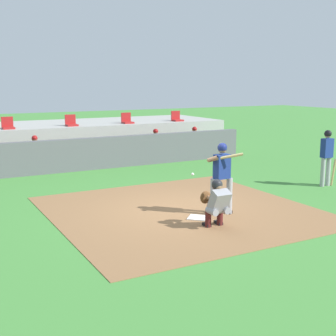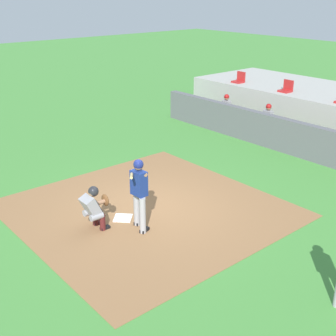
# 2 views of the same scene
# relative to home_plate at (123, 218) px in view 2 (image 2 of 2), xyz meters

# --- Properties ---
(ground_plane) EXTENTS (80.00, 80.00, 0.00)m
(ground_plane) POSITION_rel_home_plate_xyz_m (0.00, 0.80, -0.02)
(ground_plane) COLOR #428438
(dirt_infield) EXTENTS (6.40, 6.40, 0.01)m
(dirt_infield) POSITION_rel_home_plate_xyz_m (0.00, 0.80, -0.02)
(dirt_infield) COLOR olive
(dirt_infield) RESTS_ON ground
(home_plate) EXTENTS (0.62, 0.62, 0.02)m
(home_plate) POSITION_rel_home_plate_xyz_m (0.00, 0.00, 0.00)
(home_plate) COLOR white
(home_plate) RESTS_ON dirt_infield
(batter_at_plate) EXTENTS (0.74, 0.72, 1.80)m
(batter_at_plate) POSITION_rel_home_plate_xyz_m (0.69, 0.02, 1.01)
(batter_at_plate) COLOR #99999E
(batter_at_plate) RESTS_ON ground
(catcher_crouched) EXTENTS (0.48, 1.46, 1.13)m
(catcher_crouched) POSITION_rel_home_plate_xyz_m (-0.00, -0.79, 0.59)
(catcher_crouched) COLOR gray
(catcher_crouched) RESTS_ON ground
(dugout_wall) EXTENTS (13.00, 0.30, 1.20)m
(dugout_wall) POSITION_rel_home_plate_xyz_m (0.00, 7.30, 0.58)
(dugout_wall) COLOR #59595E
(dugout_wall) RESTS_ON ground
(dugout_bench) EXTENTS (11.80, 0.44, 0.45)m
(dugout_bench) POSITION_rel_home_plate_xyz_m (0.00, 8.30, 0.20)
(dugout_bench) COLOR olive
(dugout_bench) RESTS_ON ground
(dugout_player_0) EXTENTS (0.49, 0.70, 1.30)m
(dugout_player_0) POSITION_rel_home_plate_xyz_m (-4.19, 8.14, 0.65)
(dugout_player_0) COLOR #939399
(dugout_player_0) RESTS_ON ground
(dugout_player_1) EXTENTS (0.49, 0.70, 1.30)m
(dugout_player_1) POSITION_rel_home_plate_xyz_m (-1.99, 8.14, 0.65)
(dugout_player_1) COLOR #939399
(dugout_player_1) RESTS_ON ground
(stadium_seat_0) EXTENTS (0.46, 0.46, 0.48)m
(stadium_seat_0) POSITION_rel_home_plate_xyz_m (-5.20, 10.18, 1.51)
(stadium_seat_0) COLOR #A51E1E
(stadium_seat_0) RESTS_ON stands_platform
(stadium_seat_1) EXTENTS (0.46, 0.46, 0.48)m
(stadium_seat_1) POSITION_rel_home_plate_xyz_m (-2.60, 10.18, 1.51)
(stadium_seat_1) COLOR #A51E1E
(stadium_seat_1) RESTS_ON stands_platform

